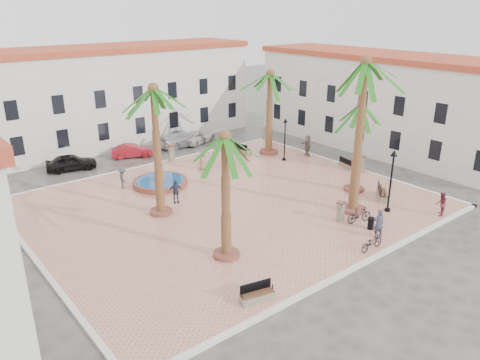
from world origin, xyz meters
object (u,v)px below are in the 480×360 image
at_px(bicycle_a, 372,242).
at_px(cyclist_b, 441,204).
at_px(palm_s, 365,78).
at_px(car_black, 71,162).
at_px(bollard_n, 171,153).
at_px(car_red, 132,151).
at_px(bench_s, 257,296).
at_px(litter_bin, 371,223).
at_px(cyclist_a, 379,224).
at_px(bicycle_b, 359,215).
at_px(pedestrian_fountain_a, 202,161).
at_px(bollard_se, 341,211).
at_px(palm_e, 361,116).
at_px(palm_nw, 154,103).
at_px(pedestrian_north, 123,178).
at_px(pedestrian_east, 307,146).
at_px(car_silver, 183,138).
at_px(lamppost_s, 392,170).
at_px(lamppost_e, 285,132).
at_px(fountain, 160,181).
at_px(palm_sw, 225,151).
at_px(bench_ne, 242,150).
at_px(palm_ne, 270,84).
at_px(bench_e, 347,165).
at_px(car_white, 197,137).
at_px(bollard_e, 361,163).
at_px(bench_se, 382,195).
at_px(pedestrian_fountain_b, 176,191).

height_order(bicycle_a, cyclist_b, cyclist_b).
distance_m(palm_s, car_black, 24.94).
xyz_separation_m(bollard_n, car_red, (-1.88, 3.79, -0.33)).
bearing_deg(bench_s, car_red, 89.92).
xyz_separation_m(litter_bin, cyclist_a, (-0.60, -0.93, 0.51)).
xyz_separation_m(bollard_n, bicycle_b, (2.91, -18.13, -0.25)).
bearing_deg(car_red, palm_s, -143.23).
xyz_separation_m(bollard_n, cyclist_b, (7.94, -20.80, 0.02)).
bearing_deg(bicycle_b, pedestrian_fountain_a, 23.25).
bearing_deg(bollard_n, car_red, 116.34).
bearing_deg(bollard_se, bollard_n, 97.04).
bearing_deg(palm_e, cyclist_b, -82.76).
relative_size(palm_nw, bollard_se, 6.47).
distance_m(bicycle_a, pedestrian_north, 18.85).
bearing_deg(pedestrian_east, car_silver, -125.69).
bearing_deg(lamppost_s, lamppost_e, 79.83).
distance_m(fountain, cyclist_b, 20.10).
relative_size(palm_sw, bench_ne, 3.74).
relative_size(palm_ne, bollard_n, 5.08).
relative_size(palm_sw, bicycle_b, 4.04).
bearing_deg(cyclist_b, lamppost_s, -77.39).
xyz_separation_m(bench_s, bench_e, (18.42, 9.71, -0.01)).
bearing_deg(cyclist_b, lamppost_e, -116.89).
height_order(palm_nw, bicycle_a, palm_nw).
relative_size(bicycle_a, pedestrian_east, 0.93).
xyz_separation_m(bicycle_a, car_white, (4.87, 24.85, -0.01)).
bearing_deg(cyclist_b, bollard_n, -95.55).
bearing_deg(bicycle_b, lamppost_e, -7.40).
xyz_separation_m(litter_bin, bicycle_a, (-2.15, -1.63, 0.08)).
relative_size(palm_sw, bollard_e, 5.00).
bearing_deg(bicycle_a, bollard_se, -23.39).
distance_m(bollard_se, car_black, 23.10).
relative_size(pedestrian_east, car_red, 0.51).
bearing_deg(lamppost_s, palm_s, 140.88).
bearing_deg(car_silver, bicycle_a, 169.56).
relative_size(cyclist_a, cyclist_b, 1.11).
bearing_deg(palm_sw, bicycle_a, -33.87).
relative_size(fountain, bench_se, 2.28).
xyz_separation_m(cyclist_b, car_silver, (-4.26, 24.81, -0.19)).
xyz_separation_m(bench_se, pedestrian_fountain_b, (-11.88, 8.61, 0.55)).
height_order(palm_nw, bench_ne, palm_nw).
height_order(bollard_se, pedestrian_fountain_b, pedestrian_fountain_b).
bearing_deg(bollard_n, car_silver, 47.42).
bearing_deg(car_white, car_red, 70.89).
distance_m(pedestrian_east, car_white, 11.53).
bearing_deg(car_black, pedestrian_fountain_a, -115.91).
xyz_separation_m(palm_e, pedestrian_fountain_b, (-11.61, 6.35, -4.81)).
distance_m(bench_e, car_red, 19.28).
relative_size(palm_ne, lamppost_e, 2.03).
distance_m(bench_ne, bollard_n, 6.69).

